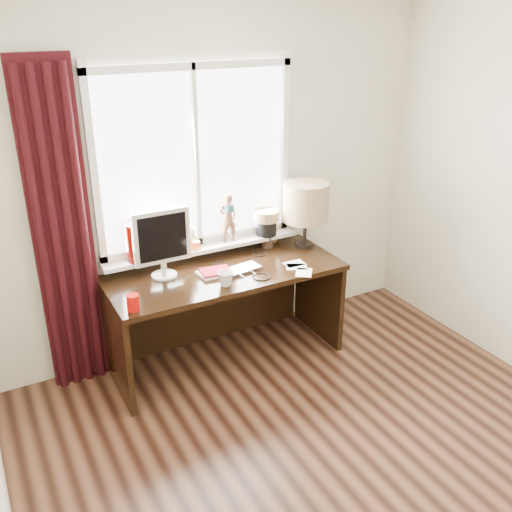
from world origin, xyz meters
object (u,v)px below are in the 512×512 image
mug (225,278)px  monitor (162,240)px  red_cup (133,303)px  laptop (239,270)px  desk (220,295)px  table_lamp (306,202)px

mug → monitor: bearing=133.6°
red_cup → monitor: bearing=47.9°
laptop → red_cup: red_cup is taller
desk → red_cup: bearing=-154.7°
desk → monitor: size_ratio=3.47×
mug → red_cup: mug is taller
laptop → table_lamp: (0.66, 0.18, 0.35)m
laptop → desk: 0.31m
monitor → red_cup: bearing=-132.1°
laptop → red_cup: size_ratio=3.07×
laptop → monitor: bearing=151.5°
laptop → monitor: monitor is taller
laptop → desk: bearing=108.1°
mug → monitor: monitor is taller
red_cup → monitor: (0.34, 0.37, 0.23)m
table_lamp → desk: bearing=-179.1°
desk → monitor: monitor is taller
monitor → laptop: bearing=-20.0°
laptop → desk: size_ratio=0.19×
laptop → table_lamp: table_lamp is taller
mug → table_lamp: table_lamp is taller
mug → red_cup: size_ratio=1.03×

